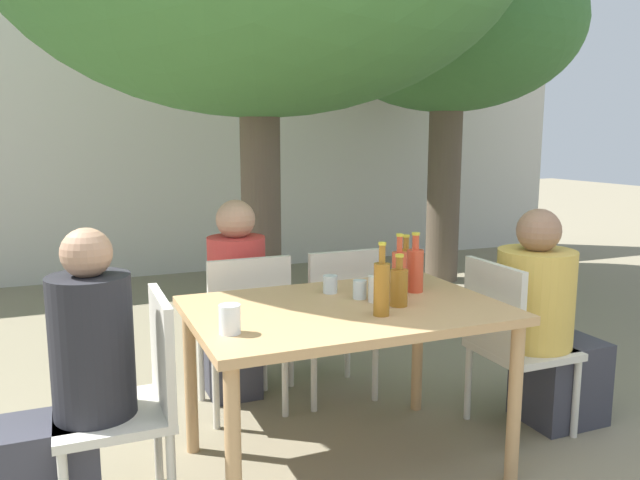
% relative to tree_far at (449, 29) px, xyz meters
% --- Properties ---
extents(ground_plane, '(30.00, 30.00, 0.00)m').
position_rel_tree_far_xyz_m(ground_plane, '(-2.52, -3.05, -2.57)').
color(ground_plane, gray).
extents(cafe_building_wall, '(10.00, 0.08, 2.80)m').
position_rel_tree_far_xyz_m(cafe_building_wall, '(-2.52, 1.41, -1.17)').
color(cafe_building_wall, beige).
rests_on(cafe_building_wall, ground_plane).
extents(tree_far, '(2.61, 2.61, 3.44)m').
position_rel_tree_far_xyz_m(tree_far, '(0.00, 0.00, 0.00)').
color(tree_far, brown).
rests_on(tree_far, ground_plane).
extents(dining_table_front, '(1.37, 0.93, 0.77)m').
position_rel_tree_far_xyz_m(dining_table_front, '(-2.52, -3.05, -1.88)').
color(dining_table_front, tan).
rests_on(dining_table_front, ground_plane).
extents(patio_chair_0, '(0.44, 0.44, 0.90)m').
position_rel_tree_far_xyz_m(patio_chair_0, '(-3.44, -3.05, -2.06)').
color(patio_chair_0, beige).
rests_on(patio_chair_0, ground_plane).
extents(patio_chair_1, '(0.44, 0.44, 0.90)m').
position_rel_tree_far_xyz_m(patio_chair_1, '(-1.60, -3.05, -2.06)').
color(patio_chair_1, beige).
rests_on(patio_chair_1, ground_plane).
extents(patio_chair_2, '(0.44, 0.44, 0.90)m').
position_rel_tree_far_xyz_m(patio_chair_2, '(-2.80, -2.36, -2.06)').
color(patio_chair_2, beige).
rests_on(patio_chair_2, ground_plane).
extents(patio_chair_3, '(0.44, 0.44, 0.90)m').
position_rel_tree_far_xyz_m(patio_chair_3, '(-2.25, -2.36, -2.06)').
color(patio_chair_3, beige).
rests_on(patio_chair_3, ground_plane).
extents(person_seated_0, '(0.56, 0.31, 1.18)m').
position_rel_tree_far_xyz_m(person_seated_0, '(-3.68, -3.05, -2.05)').
color(person_seated_0, '#383842').
rests_on(person_seated_0, ground_plane).
extents(person_seated_1, '(0.60, 0.39, 1.16)m').
position_rel_tree_far_xyz_m(person_seated_1, '(-1.37, -3.05, -2.04)').
color(person_seated_1, '#383842').
rests_on(person_seated_1, ground_plane).
extents(person_seated_2, '(0.32, 0.56, 1.17)m').
position_rel_tree_far_xyz_m(person_seated_2, '(-2.80, -2.12, -2.04)').
color(person_seated_2, '#383842').
rests_on(person_seated_2, ground_plane).
extents(soda_bottle_0, '(0.07, 0.07, 0.30)m').
position_rel_tree_far_xyz_m(soda_bottle_0, '(-2.23, -3.01, -1.68)').
color(soda_bottle_0, '#DB4C2D').
rests_on(soda_bottle_0, dining_table_front).
extents(amber_bottle_1, '(0.08, 0.08, 0.23)m').
position_rel_tree_far_xyz_m(amber_bottle_1, '(-2.31, -3.15, -1.71)').
color(amber_bottle_1, '#9E661E').
rests_on(amber_bottle_1, dining_table_front).
extents(amber_bottle_2, '(0.07, 0.07, 0.26)m').
position_rel_tree_far_xyz_m(amber_bottle_2, '(-2.07, -2.80, -1.70)').
color(amber_bottle_2, '#9E661E').
rests_on(amber_bottle_2, dining_table_front).
extents(amber_bottle_3, '(0.07, 0.07, 0.31)m').
position_rel_tree_far_xyz_m(amber_bottle_3, '(-2.45, -3.25, -1.68)').
color(amber_bottle_3, '#9E661E').
rests_on(amber_bottle_3, dining_table_front).
extents(soda_bottle_4, '(0.08, 0.08, 0.29)m').
position_rel_tree_far_xyz_m(soda_bottle_4, '(-2.11, -2.95, -1.68)').
color(soda_bottle_4, '#DB4C2D').
rests_on(soda_bottle_4, dining_table_front).
extents(drinking_glass_0, '(0.06, 0.06, 0.09)m').
position_rel_tree_far_xyz_m(drinking_glass_0, '(-2.41, -2.97, -1.75)').
color(drinking_glass_0, silver).
rests_on(drinking_glass_0, dining_table_front).
extents(drinking_glass_1, '(0.08, 0.08, 0.11)m').
position_rel_tree_far_xyz_m(drinking_glass_1, '(-3.10, -3.25, -1.74)').
color(drinking_glass_1, white).
rests_on(drinking_glass_1, dining_table_front).
extents(drinking_glass_2, '(0.08, 0.08, 0.12)m').
position_rel_tree_far_xyz_m(drinking_glass_2, '(-2.36, -3.05, -1.74)').
color(drinking_glass_2, silver).
rests_on(drinking_glass_2, dining_table_front).
extents(drinking_glass_3, '(0.07, 0.07, 0.09)m').
position_rel_tree_far_xyz_m(drinking_glass_3, '(-2.50, -2.82, -1.75)').
color(drinking_glass_3, silver).
rests_on(drinking_glass_3, dining_table_front).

